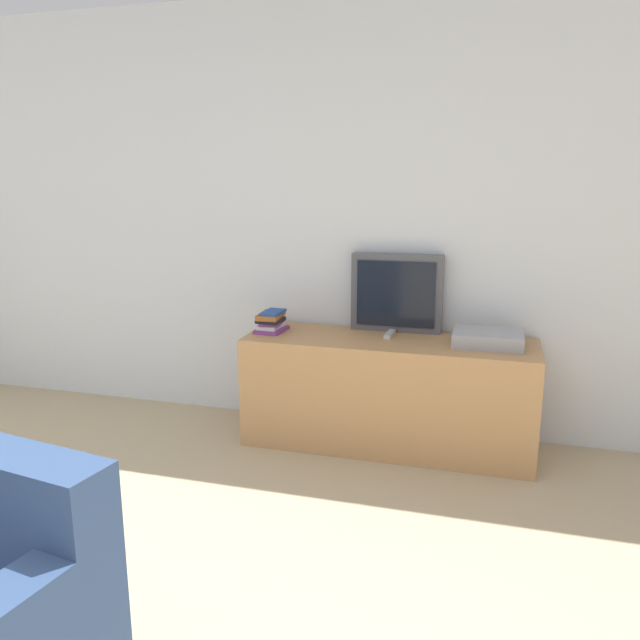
# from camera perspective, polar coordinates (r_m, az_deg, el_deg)

# --- Properties ---
(wall_back) EXTENTS (9.00, 0.06, 2.60)m
(wall_back) POSITION_cam_1_polar(r_m,az_deg,el_deg) (3.93, -1.18, 9.18)
(wall_back) COLOR silver
(wall_back) RESTS_ON ground_plane
(tv_stand) EXTENTS (1.67, 0.52, 0.65)m
(tv_stand) POSITION_cam_1_polar(r_m,az_deg,el_deg) (3.70, 6.23, -6.63)
(tv_stand) COLOR tan
(tv_stand) RESTS_ON ground_plane
(television) EXTENTS (0.54, 0.09, 0.47)m
(television) POSITION_cam_1_polar(r_m,az_deg,el_deg) (3.76, 7.02, 2.47)
(television) COLOR #4C4C51
(television) RESTS_ON tv_stand
(book_stack) EXTENTS (0.17, 0.23, 0.13)m
(book_stack) POSITION_cam_1_polar(r_m,az_deg,el_deg) (3.77, -4.48, -0.13)
(book_stack) COLOR #7A3884
(book_stack) RESTS_ON tv_stand
(remote_on_stand) EXTENTS (0.05, 0.17, 0.02)m
(remote_on_stand) POSITION_cam_1_polar(r_m,az_deg,el_deg) (3.69, 6.40, -1.27)
(remote_on_stand) COLOR #B7B7B7
(remote_on_stand) RESTS_ON tv_stand
(set_top_box) EXTENTS (0.38, 0.29, 0.08)m
(set_top_box) POSITION_cam_1_polar(r_m,az_deg,el_deg) (3.58, 15.10, -1.63)
(set_top_box) COLOR #99999E
(set_top_box) RESTS_ON tv_stand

